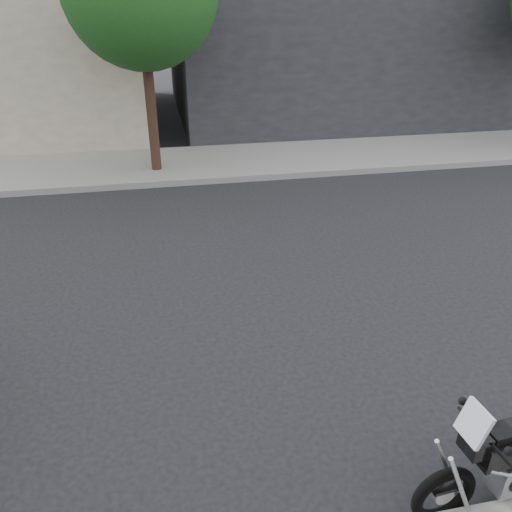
# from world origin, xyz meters

# --- Properties ---
(ground) EXTENTS (120.00, 120.00, 0.00)m
(ground) POSITION_xyz_m (0.00, 0.00, 0.00)
(ground) COLOR black
(ground) RESTS_ON ground
(far_sidewalk) EXTENTS (44.00, 3.00, 0.15)m
(far_sidewalk) POSITION_xyz_m (0.00, -6.50, 0.07)
(far_sidewalk) COLOR gray
(far_sidewalk) RESTS_ON ground
(far_building_dark) EXTENTS (16.00, 11.00, 7.00)m
(far_building_dark) POSITION_xyz_m (-7.00, -13.50, 3.50)
(far_building_dark) COLOR #242428
(far_building_dark) RESTS_ON ground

